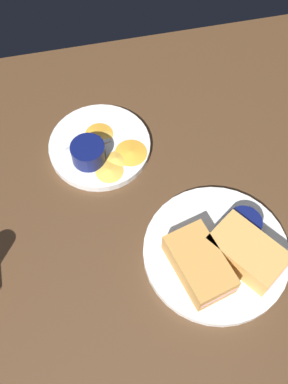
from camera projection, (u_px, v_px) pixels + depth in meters
The scene contains 10 objects.
ground_plane at pixel (138, 258), 85.00cm from camera, with size 110.00×110.00×3.00cm, color #4C331E.
plate_sandwich_main at pixel (216, 252), 83.12cm from camera, with size 26.34×26.34×1.60cm, color silver.
sandwich_half_near at pixel (199, 264), 78.59cm from camera, with size 14.59×10.62×4.80cm.
sandwich_half_far at pixel (247, 252), 79.69cm from camera, with size 15.02×13.64×4.80cm.
ramekin_dark_sauce at pixel (244, 228), 82.31cm from camera, with size 6.34×6.34×3.91cm.
spoon_by_dark_ramekin at pixel (225, 253), 81.84cm from camera, with size 7.22×8.71×0.80cm.
plate_chips_companion at pixel (100, 146), 94.62cm from camera, with size 20.77×20.77×1.60cm, color silver.
ramekin_light_gravy at pixel (88, 152), 90.23cm from camera, with size 6.73×6.73×4.10cm.
spoon_by_gravy_ramekin at pixel (78, 149), 92.83cm from camera, with size 2.83×9.96×0.80cm.
plantain_chip_scatter at pixel (111, 151), 92.67cm from camera, with size 16.25×15.18×0.60cm.
Camera 1 is at (-30.82, 5.50, 78.47)cm, focal length 43.18 mm.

